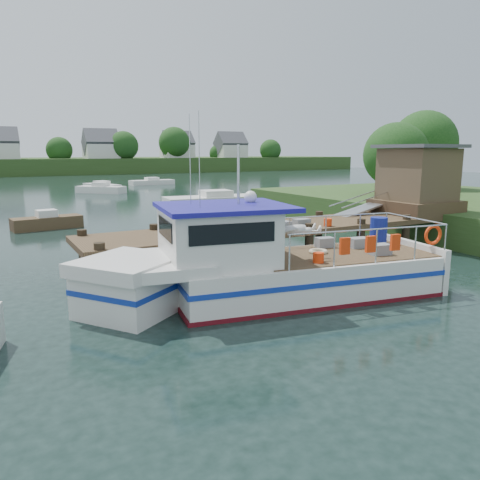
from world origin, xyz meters
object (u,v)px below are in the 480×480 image
lobster_boat (263,267)px  moored_far (152,182)px  moored_rowboat (47,222)px  moored_d (102,186)px  moored_b (101,189)px  dock (376,197)px  moored_c (216,200)px

lobster_boat → moored_far: lobster_boat is taller
moored_rowboat → moored_far: size_ratio=0.66×
lobster_boat → moored_d: (5.01, 42.36, -0.58)m
lobster_boat → moored_b: bearing=93.8°
moored_far → moored_b: size_ratio=1.19×
dock → moored_d: 38.74m
moored_far → moored_c: size_ratio=0.69×
dock → moored_far: dock is taller
moored_c → dock: bearing=-77.0°
moored_rowboat → dock: bearing=-24.1°
moored_rowboat → moored_d: size_ratio=0.63×
moored_d → moored_rowboat: bearing=-92.9°
moored_c → moored_d: bearing=116.7°
dock → lobster_boat: (-8.03, -3.79, -1.30)m
moored_d → lobster_boat: bearing=-80.9°
lobster_boat → moored_far: bearing=84.9°
lobster_boat → moored_far: size_ratio=1.91×
dock → moored_c: bearing=87.0°
moored_far → moored_d: moored_d is taller
moored_b → moored_rowboat: bearing=-99.0°
moored_b → moored_d: moored_b is taller
dock → moored_b: 34.18m
lobster_boat → moored_rowboat: size_ratio=2.89×
dock → moored_c: size_ratio=2.04×
moored_b → dock: bearing=-72.2°
moored_d → moored_far: bearing=47.7°
moored_rowboat → moored_c: 13.76m
moored_far → moored_c: (-3.35, -25.51, 0.11)m
lobster_boat → moored_c: (8.97, 21.39, -0.48)m
moored_far → moored_d: 8.60m
lobster_boat → moored_c: bearing=76.9°
dock → moored_far: (4.28, 43.11, -1.89)m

